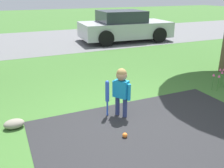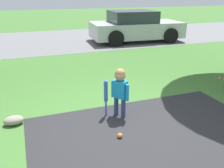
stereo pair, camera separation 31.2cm
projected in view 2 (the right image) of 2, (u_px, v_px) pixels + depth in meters
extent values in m
plane|color=#3D6B2D|center=(130.00, 130.00, 4.06)|extent=(60.00, 60.00, 0.00)
cube|color=slate|center=(55.00, 40.00, 11.60)|extent=(40.00, 6.00, 0.01)
cylinder|color=navy|center=(116.00, 106.00, 4.51)|extent=(0.08, 0.08, 0.37)
cylinder|color=navy|center=(123.00, 108.00, 4.42)|extent=(0.08, 0.08, 0.37)
cube|color=#198CC6|center=(120.00, 89.00, 4.35)|extent=(0.25, 0.28, 0.31)
cylinder|color=#198CC6|center=(113.00, 89.00, 4.44)|extent=(0.06, 0.06, 0.30)
cylinder|color=#198CC6|center=(127.00, 93.00, 4.27)|extent=(0.06, 0.06, 0.30)
sphere|color=tan|center=(120.00, 75.00, 4.26)|extent=(0.19, 0.19, 0.19)
sphere|color=#997A47|center=(120.00, 74.00, 4.25)|extent=(0.18, 0.18, 0.18)
sphere|color=blue|center=(106.00, 114.00, 4.55)|extent=(0.04, 0.04, 0.04)
cylinder|color=blue|center=(106.00, 108.00, 4.50)|extent=(0.03, 0.03, 0.29)
cylinder|color=blue|center=(106.00, 92.00, 4.39)|extent=(0.07, 0.07, 0.35)
sphere|color=blue|center=(106.00, 82.00, 4.33)|extent=(0.07, 0.07, 0.07)
sphere|color=orange|center=(120.00, 136.00, 3.84)|extent=(0.08, 0.08, 0.08)
cube|color=#B7B7BC|center=(136.00, 30.00, 11.23)|extent=(4.11, 2.17, 0.66)
cube|color=#2D333D|center=(132.00, 16.00, 10.98)|extent=(2.03, 1.79, 0.50)
cylinder|color=black|center=(152.00, 30.00, 12.47)|extent=(0.66, 0.23, 0.65)
cylinder|color=black|center=(171.00, 36.00, 10.76)|extent=(0.66, 0.23, 0.65)
cylinder|color=black|center=(104.00, 32.00, 11.83)|extent=(0.66, 0.23, 0.65)
cylinder|color=black|center=(116.00, 39.00, 10.12)|extent=(0.66, 0.23, 0.65)
cylinder|color=#38702D|center=(218.00, 86.00, 5.52)|extent=(0.01, 0.01, 0.33)
cone|color=#E54C8C|center=(219.00, 77.00, 5.45)|extent=(0.06, 0.06, 0.06)
cylinder|color=#38702D|center=(223.00, 87.00, 5.45)|extent=(0.01, 0.01, 0.33)
ellipsoid|color=gray|center=(14.00, 120.00, 4.22)|extent=(0.33, 0.23, 0.15)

